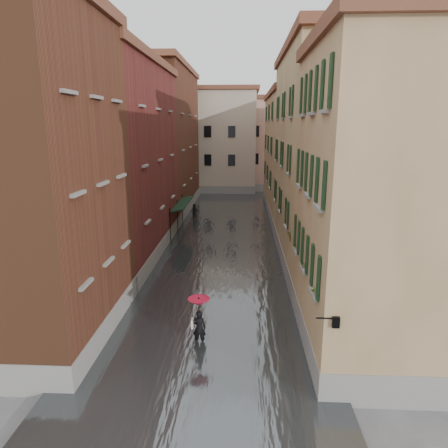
# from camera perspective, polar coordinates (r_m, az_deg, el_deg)

# --- Properties ---
(ground) EXTENTS (120.00, 120.00, 0.00)m
(ground) POSITION_cam_1_polar(r_m,az_deg,el_deg) (19.33, -2.04, -13.07)
(ground) COLOR #505052
(ground) RESTS_ON ground
(floodwater) EXTENTS (10.00, 60.00, 0.20)m
(floodwater) POSITION_cam_1_polar(r_m,az_deg,el_deg) (31.42, -0.07, -2.09)
(floodwater) COLOR #43474A
(floodwater) RESTS_ON ground
(building_left_near) EXTENTS (6.00, 8.00, 13.00)m
(building_left_near) POSITION_cam_1_polar(r_m,az_deg,el_deg) (17.53, -26.38, 5.03)
(building_left_near) COLOR brown
(building_left_near) RESTS_ON ground
(building_left_mid) EXTENTS (6.00, 14.00, 12.50)m
(building_left_mid) POSITION_cam_1_polar(r_m,az_deg,el_deg) (27.62, -15.32, 8.21)
(building_left_mid) COLOR maroon
(building_left_mid) RESTS_ON ground
(building_left_far) EXTENTS (6.00, 16.00, 14.00)m
(building_left_far) POSITION_cam_1_polar(r_m,az_deg,el_deg) (42.06, -9.06, 11.35)
(building_left_far) COLOR brown
(building_left_far) RESTS_ON ground
(building_right_near) EXTENTS (6.00, 8.00, 11.50)m
(building_right_near) POSITION_cam_1_polar(r_m,az_deg,el_deg) (16.40, 22.32, 2.26)
(building_right_near) COLOR #94754C
(building_right_near) RESTS_ON ground
(building_right_mid) EXTENTS (6.00, 14.00, 13.00)m
(building_right_mid) POSITION_cam_1_polar(r_m,az_deg,el_deg) (26.82, 14.77, 8.62)
(building_right_mid) COLOR tan
(building_right_mid) RESTS_ON ground
(building_right_far) EXTENTS (6.00, 16.00, 11.50)m
(building_right_far) POSITION_cam_1_polar(r_m,az_deg,el_deg) (41.63, 10.51, 9.55)
(building_right_far) COLOR #94754C
(building_right_far) RESTS_ON ground
(building_end_cream) EXTENTS (12.00, 9.00, 13.00)m
(building_end_cream) POSITION_cam_1_polar(r_m,az_deg,el_deg) (55.39, -1.92, 11.58)
(building_end_cream) COLOR #B19E8C
(building_end_cream) RESTS_ON ground
(building_end_pink) EXTENTS (10.00, 9.00, 12.00)m
(building_end_pink) POSITION_cam_1_polar(r_m,az_deg,el_deg) (57.40, 7.42, 11.06)
(building_end_pink) COLOR tan
(building_end_pink) RESTS_ON ground
(awning_near) EXTENTS (1.09, 3.42, 2.80)m
(awning_near) POSITION_cam_1_polar(r_m,az_deg,el_deg) (31.54, -6.37, 2.33)
(awning_near) COLOR black
(awning_near) RESTS_ON ground
(awning_far) EXTENTS (1.09, 2.81, 2.80)m
(awning_far) POSITION_cam_1_polar(r_m,az_deg,el_deg) (34.52, -5.59, 3.34)
(awning_far) COLOR black
(awning_far) RESTS_ON ground
(wall_lantern) EXTENTS (0.71, 0.22, 0.35)m
(wall_lantern) POSITION_cam_1_polar(r_m,az_deg,el_deg) (12.87, 15.57, -13.24)
(wall_lantern) COLOR black
(wall_lantern) RESTS_ON ground
(window_planters) EXTENTS (0.59, 8.23, 0.84)m
(window_planters) POSITION_cam_1_polar(r_m,az_deg,el_deg) (17.50, 11.27, -3.85)
(window_planters) COLOR brown
(window_planters) RESTS_ON ground
(pedestrian_main) EXTENTS (0.91, 0.91, 2.06)m
(pedestrian_main) POSITION_cam_1_polar(r_m,az_deg,el_deg) (16.54, -3.61, -13.13)
(pedestrian_main) COLOR black
(pedestrian_main) RESTS_ON ground
(pedestrian_far) EXTENTS (0.93, 0.83, 1.60)m
(pedestrian_far) POSITION_cam_1_polar(r_m,az_deg,el_deg) (37.74, -4.20, 1.70)
(pedestrian_far) COLOR black
(pedestrian_far) RESTS_ON ground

